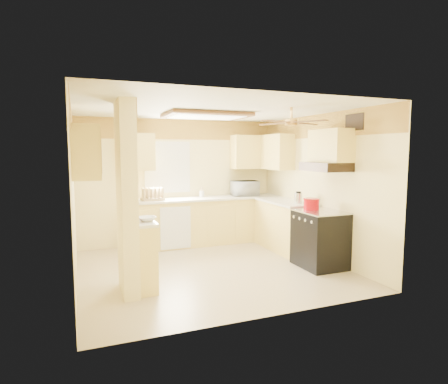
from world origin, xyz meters
name	(u,v)px	position (x,y,z in m)	size (l,w,h in m)	color
floor	(211,268)	(0.00, 0.00, 0.00)	(4.00, 4.00, 0.00)	#C6B089
ceiling	(210,109)	(0.00, 0.00, 2.50)	(4.00, 4.00, 0.00)	white
wall_back	(180,182)	(0.00, 1.90, 1.25)	(4.00, 4.00, 0.00)	#FFEB9B
wall_front	(269,208)	(0.00, -1.90, 1.25)	(4.00, 4.00, 0.00)	#FFEB9B
wall_left	(73,196)	(-2.00, 0.00, 1.25)	(3.80, 3.80, 0.00)	#FFEB9B
wall_right	(318,186)	(2.00, 0.00, 1.25)	(3.80, 3.80, 0.00)	#FFEB9B
wallpaper_border	(179,129)	(0.00, 1.88, 2.30)	(4.00, 0.02, 0.40)	#FFCD4B
partition_column	(127,199)	(-1.35, -0.55, 1.25)	(0.20, 0.70, 2.50)	#FFEB9B
partition_ledge	(145,257)	(-1.13, -0.55, 0.45)	(0.25, 0.55, 0.90)	#F9D873
ledge_top	(144,223)	(-1.13, -0.55, 0.92)	(0.28, 0.58, 0.04)	white
lower_cabinets_back	(208,221)	(0.50, 1.60, 0.45)	(3.00, 0.60, 0.90)	#F9D873
lower_cabinets_right	(285,226)	(1.70, 0.60, 0.45)	(0.60, 1.40, 0.90)	#F9D873
countertop_back	(208,198)	(0.50, 1.59, 0.92)	(3.04, 0.64, 0.04)	white
countertop_right	(285,202)	(1.69, 0.60, 0.92)	(0.64, 1.44, 0.04)	white
dishwasher_panel	(176,228)	(-0.25, 1.29, 0.43)	(0.58, 0.02, 0.80)	white
window	(167,167)	(-0.25, 1.89, 1.55)	(0.92, 0.02, 1.02)	white
upper_cab_back_left	(138,152)	(-0.85, 1.72, 1.85)	(0.60, 0.35, 0.70)	#F9D873
upper_cab_back_right	(252,152)	(1.55, 1.72, 1.85)	(0.90, 0.35, 0.70)	#F9D873
upper_cab_right	(275,152)	(1.82, 1.25, 1.85)	(0.35, 1.00, 0.70)	#F9D873
upper_cab_left_wall	(85,152)	(-1.82, -0.25, 1.85)	(0.35, 0.75, 0.70)	#F9D873
upper_cab_over_stove	(331,146)	(1.82, -0.55, 1.95)	(0.35, 0.76, 0.52)	#F9D873
stove	(320,239)	(1.67, -0.55, 0.46)	(0.68, 0.77, 0.92)	black
range_hood	(326,167)	(1.74, -0.55, 1.62)	(0.50, 0.76, 0.14)	black
poster_menu	(134,152)	(-1.24, -0.55, 1.85)	(0.02, 0.42, 0.57)	black
poster_nashville	(136,202)	(-1.24, -0.55, 1.20)	(0.02, 0.42, 0.57)	black
ceiling_light_panel	(206,116)	(0.10, 0.50, 2.46)	(1.35, 0.95, 0.06)	brown
ceiling_fan	(291,122)	(1.00, -0.70, 2.29)	(1.15, 1.15, 0.26)	gold
vent_grate	(355,122)	(1.98, -0.90, 2.30)	(0.02, 0.40, 0.25)	black
microwave	(245,188)	(1.33, 1.63, 1.09)	(0.55, 0.37, 0.31)	white
bowl	(147,219)	(-1.10, -0.55, 0.97)	(0.24, 0.24, 0.06)	white
dutch_oven	(311,204)	(1.63, -0.35, 1.01)	(0.27, 0.27, 0.18)	#B2050D
kettle	(298,198)	(1.72, 0.18, 1.04)	(0.14, 0.14, 0.21)	silver
dish_rack	(152,196)	(-0.62, 1.57, 1.03)	(0.43, 0.34, 0.24)	tan
utensil_crock	(202,194)	(0.42, 1.73, 1.00)	(0.10, 0.10, 0.19)	white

